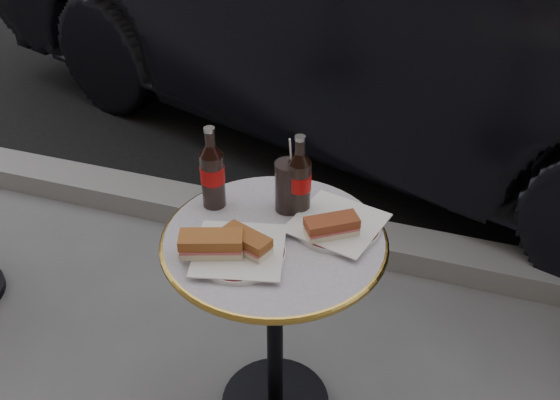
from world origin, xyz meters
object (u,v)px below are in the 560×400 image
(bistro_table, at_px, (275,330))
(cola_bottle_right, at_px, (299,175))
(cola_glass, at_px, (288,186))
(cola_bottle_left, at_px, (212,167))
(plate_right, at_px, (337,225))
(plate_left, at_px, (239,252))

(bistro_table, relative_size, cola_bottle_right, 2.99)
(bistro_table, height_order, cola_glass, cola_glass)
(bistro_table, bearing_deg, cola_bottle_left, 157.46)
(plate_right, bearing_deg, bistro_table, -148.21)
(cola_bottle_right, distance_m, cola_glass, 0.06)
(cola_bottle_left, xyz_separation_m, cola_bottle_right, (0.24, 0.05, -0.00))
(cola_bottle_right, bearing_deg, cola_bottle_left, -169.46)
(plate_left, distance_m, cola_bottle_right, 0.28)
(plate_right, bearing_deg, cola_bottle_right, 162.17)
(cola_bottle_left, distance_m, cola_glass, 0.22)
(plate_right, relative_size, cola_bottle_right, 0.99)
(plate_left, xyz_separation_m, cola_bottle_left, (-0.15, 0.19, 0.12))
(bistro_table, height_order, plate_right, plate_right)
(plate_right, relative_size, cola_bottle_left, 0.96)
(cola_bottle_left, height_order, cola_glass, cola_bottle_left)
(bistro_table, relative_size, plate_left, 3.00)
(bistro_table, bearing_deg, cola_glass, 91.74)
(plate_left, bearing_deg, cola_bottle_left, 128.67)
(plate_right, relative_size, cola_glass, 1.55)
(plate_right, xyz_separation_m, cola_bottle_right, (-0.12, 0.04, 0.12))
(bistro_table, xyz_separation_m, plate_left, (-0.06, -0.10, 0.37))
(plate_left, distance_m, cola_bottle_left, 0.27)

